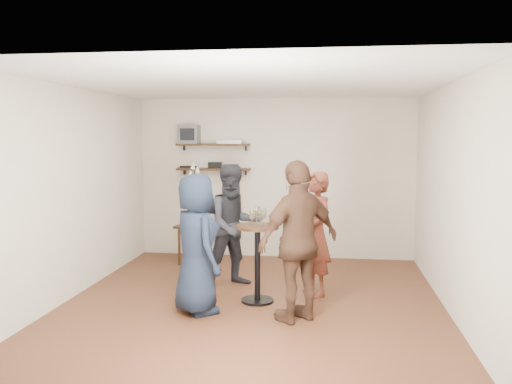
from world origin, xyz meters
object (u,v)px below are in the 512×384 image
at_px(radio, 215,165).
at_px(drinks_table, 258,253).
at_px(person_brown, 299,241).
at_px(person_navy, 196,244).
at_px(crt_monitor, 190,134).
at_px(dvd_deck, 230,142).
at_px(person_dark, 234,225).
at_px(person_plaid, 316,233).
at_px(side_table, 195,231).

relative_size(radio, drinks_table, 0.23).
bearing_deg(person_brown, person_navy, -47.39).
bearing_deg(radio, crt_monitor, 180.00).
bearing_deg(person_navy, dvd_deck, -34.31).
height_order(person_dark, person_navy, person_dark).
bearing_deg(person_dark, person_plaid, -44.88).
height_order(crt_monitor, person_plaid, crt_monitor).
bearing_deg(side_table, person_brown, -54.29).
relative_size(crt_monitor, person_brown, 0.18).
height_order(radio, person_plaid, radio).
distance_m(crt_monitor, dvd_deck, 0.69).
distance_m(radio, person_brown, 3.40).
relative_size(dvd_deck, person_brown, 0.23).
height_order(crt_monitor, drinks_table, crt_monitor).
distance_m(side_table, person_dark, 1.51).
height_order(dvd_deck, person_brown, dvd_deck).
bearing_deg(radio, dvd_deck, 0.00).
relative_size(side_table, person_dark, 0.37).
distance_m(person_dark, person_brown, 1.58).
distance_m(radio, side_table, 1.14).
relative_size(drinks_table, person_dark, 0.58).
bearing_deg(drinks_table, person_navy, -142.91).
distance_m(radio, drinks_table, 2.73).
xyz_separation_m(drinks_table, person_plaid, (0.68, 0.41, 0.18)).
bearing_deg(radio, person_plaid, -48.95).
height_order(radio, person_brown, person_brown).
bearing_deg(drinks_table, dvd_deck, 108.06).
relative_size(dvd_deck, person_dark, 0.25).
relative_size(side_table, person_plaid, 0.39).
relative_size(drinks_table, person_brown, 0.54).
bearing_deg(side_table, radio, 64.30).
bearing_deg(person_brown, person_dark, -95.55).
height_order(radio, person_dark, person_dark).
height_order(radio, person_navy, person_navy).
relative_size(crt_monitor, person_navy, 0.20).
height_order(side_table, person_dark, person_dark).
height_order(crt_monitor, person_brown, crt_monitor).
bearing_deg(crt_monitor, person_dark, -58.27).
bearing_deg(person_plaid, side_table, -158.46).
bearing_deg(person_navy, crt_monitor, -21.11).
bearing_deg(radio, person_dark, -69.86).
bearing_deg(drinks_table, side_table, 123.56).
xyz_separation_m(crt_monitor, person_plaid, (2.13, -1.95, -1.24)).
xyz_separation_m(person_plaid, person_navy, (-1.31, -0.89, 0.01)).
xyz_separation_m(side_table, person_brown, (1.78, -2.48, 0.37)).
xyz_separation_m(side_table, drinks_table, (1.25, -1.89, 0.10)).
xyz_separation_m(dvd_deck, person_plaid, (1.45, -1.95, -1.12)).
relative_size(person_dark, person_brown, 0.93).
bearing_deg(radio, person_brown, -62.28).
bearing_deg(person_plaid, crt_monitor, -163.63).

